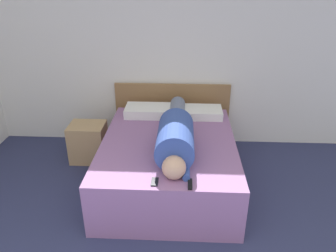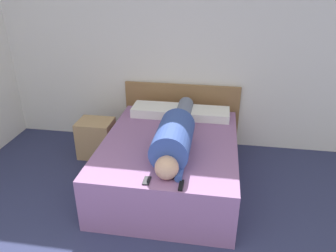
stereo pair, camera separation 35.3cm
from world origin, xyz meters
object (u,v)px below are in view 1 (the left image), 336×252
pillow_near_headboard (149,111)px  tv_remote (190,184)px  nightstand (88,142)px  cell_phone (155,182)px  pillow_second (200,112)px  bed (169,162)px  person_lying (176,135)px

pillow_near_headboard → tv_remote: size_ratio=4.12×
nightstand → tv_remote: size_ratio=3.46×
nightstand → tv_remote: (1.35, -1.38, 0.35)m
nightstand → cell_phone: size_ratio=4.00×
pillow_second → bed: bearing=-118.2°
pillow_near_headboard → tv_remote: (0.54, -1.57, -0.05)m
cell_phone → pillow_second: bearing=73.0°
pillow_near_headboard → person_lying: bearing=-66.3°
person_lying → bed: bearing=115.9°
pillow_second → tv_remote: (-0.15, -1.57, -0.04)m
person_lying → cell_phone: bearing=-105.0°
bed → tv_remote: 0.95m
pillow_near_headboard → tv_remote: pillow_near_headboard is taller
nightstand → tv_remote: tv_remote is taller
bed → cell_phone: 0.89m
pillow_near_headboard → pillow_second: pillow_near_headboard is taller
person_lying → nightstand: bearing=150.0°
cell_phone → tv_remote: bearing=-5.3°
person_lying → cell_phone: size_ratio=13.58×
tv_remote → cell_phone: size_ratio=1.15×
pillow_near_headboard → pillow_second: 0.69m
person_lying → pillow_second: size_ratio=3.01×
pillow_near_headboard → tv_remote: bearing=-71.0°
bed → person_lying: 0.50m
bed → pillow_second: bearing=61.8°
tv_remote → cell_phone: (-0.33, 0.03, -0.01)m
person_lying → pillow_near_headboard: bearing=113.7°
nightstand → cell_phone: cell_phone is taller
nightstand → cell_phone: bearing=-52.7°
bed → nightstand: size_ratio=3.67×
nightstand → pillow_near_headboard: size_ratio=0.84×
pillow_near_headboard → pillow_second: (0.69, 0.00, -0.01)m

